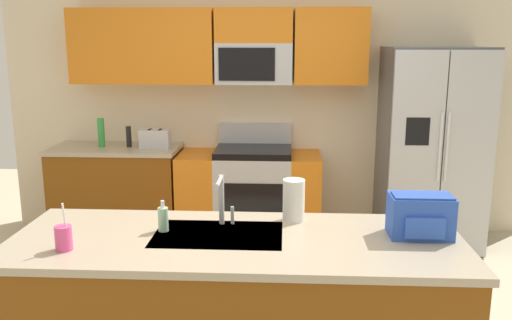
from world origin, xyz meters
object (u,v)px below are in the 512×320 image
Objects in this scene: bottle_green at (101,132)px; backpack at (421,215)px; paper_towel_roll at (294,200)px; refrigerator at (431,149)px; toaster at (155,139)px; range_oven at (250,194)px; drink_cup_pink at (64,238)px; soap_dispenser at (163,219)px; sink_faucet at (222,196)px; pepper_mill at (129,137)px.

bottle_green is 3.40m from backpack.
bottle_green is 2.78m from paper_towel_roll.
toaster is at bearing 179.57° from refrigerator.
range_oven is 5.61× the size of drink_cup_pink.
soap_dispenser is (0.43, 0.29, 0.01)m from drink_cup_pink.
paper_towel_roll is 0.75× the size of backpack.
sink_faucet is at bearing 173.83° from backpack.
range_oven is 1.05m from toaster.
paper_towel_roll is at bearing -122.54° from refrigerator.
refrigerator is 2.74m from sink_faucet.
toaster is at bearing 122.03° from paper_towel_roll.
bottle_green is (-3.12, 0.07, 0.11)m from refrigerator.
refrigerator is 2.35m from backpack.
pepper_mill is 2.47m from soap_dispenser.
refrigerator is 6.56× the size of sink_faucet.
backpack is at bearing -18.52° from paper_towel_roll.
bottle_green reaches higher than drink_cup_pink.
refrigerator reaches higher than bottle_green.
range_oven reaches higher than toaster.
drink_cup_pink is at bearing -105.74° from range_oven.
range_oven and pepper_mill have the same top height.
bottle_green is at bearing 130.92° from paper_towel_roll.
range_oven is 1.55m from bottle_green.
pepper_mill is at bearing 126.46° from paper_towel_roll.
paper_towel_roll is at bearing 16.90° from soap_dispenser.
refrigerator is at bearing 74.10° from backpack.
paper_towel_roll reaches higher than soap_dispenser.
paper_towel_roll is at bearing -53.54° from pepper_mill.
sink_faucet is 1.66× the size of soap_dispenser.
sink_faucet reaches higher than toaster.
pepper_mill is (-2.86, 0.07, 0.07)m from refrigerator.
backpack is (1.36, -0.01, 0.05)m from soap_dispenser.
sink_faucet is at bearing -128.36° from refrigerator.
toaster is (-0.89, -0.05, 0.55)m from range_oven.
paper_towel_roll is at bearing 24.23° from drink_cup_pink.
bottle_green is (-0.27, -0.00, 0.04)m from pepper_mill.
toaster is at bearing -176.64° from range_oven.
backpack is at bearing -0.28° from soap_dispenser.
sink_faucet is at bearing -57.15° from bottle_green.
drink_cup_pink reaches higher than paper_towel_roll.
sink_faucet is (-0.00, -2.22, 0.62)m from range_oven.
sink_faucet is 0.84m from drink_cup_pink.
backpack is (1.05, -2.33, 0.57)m from range_oven.
backpack is at bearing -49.51° from toaster.
bottle_green is at bearing 136.87° from backpack.
toaster is 0.54m from bottle_green.
sink_faucet reaches higher than range_oven.
toaster is at bearing 112.37° from sink_faucet.
refrigerator is 3.52m from drink_cup_pink.
pepper_mill is 0.27m from bottle_green.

